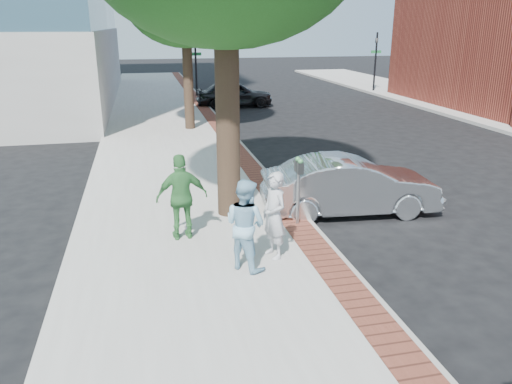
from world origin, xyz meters
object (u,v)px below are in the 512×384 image
object	(u,v)px
parking_meter	(299,177)
person_officer	(245,224)
person_green	(182,197)
bg_car	(234,94)
person_gray	(274,215)
sedan_silver	(350,186)

from	to	relation	value
parking_meter	person_officer	xyz separation A→B (m)	(-1.51, -1.75, -0.24)
parking_meter	person_green	size ratio (longest dim) A/B	0.85
parking_meter	person_green	distance (m)	2.48
person_officer	bg_car	xyz separation A→B (m)	(3.30, 19.02, -0.27)
person_gray	sedan_silver	distance (m)	3.27
parking_meter	bg_car	bearing A→B (deg)	84.07
person_green	sedan_silver	distance (m)	4.10
person_green	bg_car	xyz separation A→B (m)	(4.26, 17.48, -0.32)
parking_meter	person_green	world-z (taller)	person_green
person_officer	bg_car	size ratio (longest dim) A/B	0.40
parking_meter	person_officer	world-z (taller)	person_officer
parking_meter	sedan_silver	size ratio (longest dim) A/B	0.36
person_officer	person_gray	bearing A→B (deg)	-103.07
sedan_silver	parking_meter	bearing A→B (deg)	121.02
person_gray	person_officer	distance (m)	0.67
person_green	sedan_silver	size ratio (longest dim) A/B	0.43
person_green	sedan_silver	world-z (taller)	person_green
parking_meter	sedan_silver	xyz separation A→B (m)	(1.51, 0.74, -0.53)
person_officer	person_green	world-z (taller)	person_green
parking_meter	person_green	bearing A→B (deg)	-174.99
parking_meter	bg_car	world-z (taller)	parking_meter
sedan_silver	person_officer	bearing A→B (deg)	134.48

